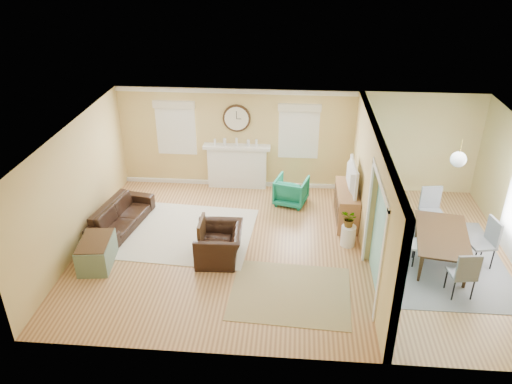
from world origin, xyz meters
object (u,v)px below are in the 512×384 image
sofa (121,215)px  dining_table (442,248)px  eames_chair (219,244)px  credenza (346,205)px  green_chair (291,191)px

sofa → dining_table: bearing=-86.7°
eames_chair → dining_table: eames_chair is taller
eames_chair → sofa: bearing=-116.8°
eames_chair → credenza: credenza is taller
credenza → eames_chair: bearing=-146.8°
credenza → dining_table: credenza is taller
green_chair → credenza: bearing=166.1°
green_chair → dining_table: (3.07, -2.20, -0.03)m
sofa → eames_chair: size_ratio=1.84×
eames_chair → dining_table: (4.48, 0.27, -0.03)m
sofa → credenza: bearing=-72.3°
sofa → eames_chair: bearing=-104.0°
eames_chair → green_chair: 2.85m
eames_chair → green_chair: bearing=147.5°
credenza → dining_table: (1.79, -1.48, -0.09)m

